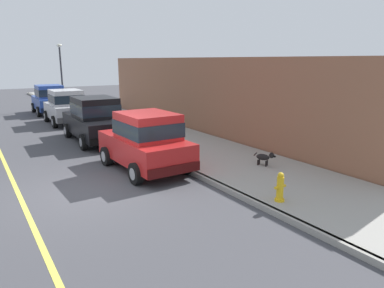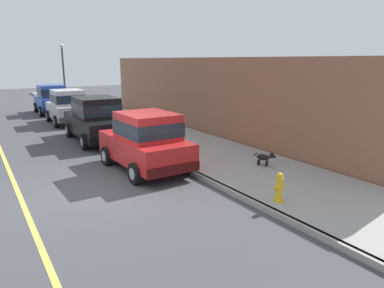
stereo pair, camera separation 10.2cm
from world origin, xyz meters
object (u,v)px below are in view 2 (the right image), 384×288
(fire_hydrant, at_px, (279,188))
(street_lamp, at_px, (63,68))
(car_red_hatchback, at_px, (146,141))
(car_black_sedan, at_px, (96,119))
(dog_black, at_px, (265,157))
(car_blue_hatchback, at_px, (52,99))
(car_silver_hatchback, at_px, (68,106))

(fire_hydrant, xyz_separation_m, street_lamp, (-0.10, 21.14, 2.43))
(car_red_hatchback, distance_m, fire_hydrant, 4.67)
(car_black_sedan, relative_size, street_lamp, 1.05)
(car_black_sedan, bearing_deg, dog_black, -65.42)
(car_blue_hatchback, distance_m, street_lamp, 3.02)
(dog_black, relative_size, fire_hydrant, 0.97)
(car_silver_hatchback, bearing_deg, fire_hydrant, -84.41)
(car_black_sedan, distance_m, car_blue_hatchback, 9.73)
(dog_black, xyz_separation_m, fire_hydrant, (-1.78, -2.40, 0.05))
(car_blue_hatchback, bearing_deg, car_red_hatchback, -90.11)
(fire_hydrant, distance_m, street_lamp, 21.28)
(dog_black, distance_m, street_lamp, 19.00)
(car_blue_hatchback, xyz_separation_m, dog_black, (3.21, -16.83, -0.55))
(car_black_sedan, xyz_separation_m, dog_black, (3.25, -7.10, -0.55))
(car_silver_hatchback, xyz_separation_m, fire_hydrant, (1.44, -14.75, -0.50))
(car_red_hatchback, height_order, street_lamp, street_lamp)
(car_red_hatchback, distance_m, car_silver_hatchback, 10.34)
(car_red_hatchback, height_order, car_blue_hatchback, same)
(car_silver_hatchback, bearing_deg, car_black_sedan, -90.23)
(car_silver_hatchback, relative_size, dog_black, 5.47)
(car_red_hatchback, xyz_separation_m, fire_hydrant, (1.46, -4.41, -0.50))
(car_black_sedan, relative_size, car_silver_hatchback, 1.21)
(car_blue_hatchback, xyz_separation_m, street_lamp, (1.33, 1.91, 1.93))
(car_blue_hatchback, relative_size, street_lamp, 0.87)
(street_lamp, bearing_deg, car_red_hatchback, -94.63)
(dog_black, height_order, fire_hydrant, fire_hydrant)
(car_silver_hatchback, relative_size, car_blue_hatchback, 1.00)
(car_red_hatchback, relative_size, car_blue_hatchback, 1.00)
(car_silver_hatchback, relative_size, fire_hydrant, 5.29)
(car_black_sedan, relative_size, dog_black, 6.62)
(car_red_hatchback, distance_m, car_black_sedan, 5.09)
(car_silver_hatchback, height_order, street_lamp, street_lamp)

